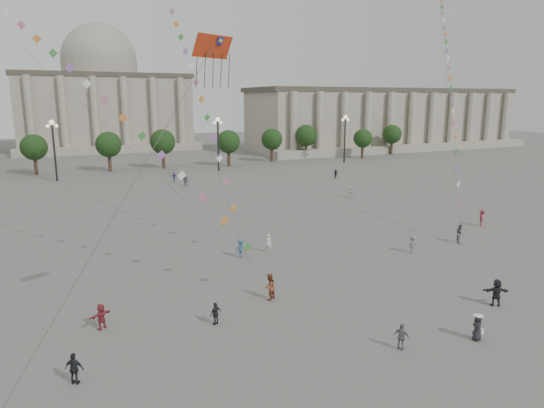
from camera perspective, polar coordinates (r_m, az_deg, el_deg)
name	(u,v)px	position (r m, az deg, el deg)	size (l,w,h in m)	color
ground	(359,334)	(31.15, 10.18, -14.85)	(360.00, 360.00, 0.00)	#5E5B59
hall_east	(386,119)	(148.05, 13.26, 9.70)	(84.00, 26.22, 17.20)	#A09886
hall_central	(103,99)	(152.56, -19.31, 11.59)	(48.30, 34.30, 35.50)	#A09886
tree_row	(135,143)	(102.15, -15.87, 6.87)	(137.12, 5.12, 8.00)	#3D291E
lamp_post_mid_west	(53,139)	(92.71, -24.34, 6.97)	(2.00, 0.90, 10.65)	#262628
lamp_post_mid_east	(218,134)	(97.86, -6.37, 8.19)	(2.00, 0.90, 10.65)	#262628
lamp_post_far_east	(345,130)	(111.17, 8.59, 8.60)	(2.00, 0.90, 10.65)	#262628
person_crowd_0	(174,177)	(85.98, -11.45, 3.12)	(1.01, 0.42, 1.72)	#364C7B
person_crowd_3	(496,293)	(37.51, 24.90, -9.43)	(1.79, 0.57, 1.93)	#222228
person_crowd_4	(172,172)	(93.06, -11.72, 3.74)	(1.46, 0.46, 1.57)	silver
person_crowd_6	(413,244)	(47.20, 16.20, -4.57)	(1.09, 0.63, 1.69)	slate
person_crowd_7	(351,193)	(71.30, 9.28, 1.33)	(1.53, 0.49, 1.65)	silver
person_crowd_8	(482,218)	(59.79, 23.46, -1.51)	(1.21, 0.70, 1.88)	maroon
person_crowd_9	(336,174)	(89.24, 7.50, 3.54)	(1.48, 0.47, 1.60)	black
person_crowd_12	(186,180)	(81.62, -10.14, 2.76)	(1.76, 0.56, 1.90)	slate
person_crowd_13	(268,243)	(45.49, -0.43, -4.62)	(0.66, 0.43, 1.81)	silver
tourist_1	(74,369)	(27.54, -22.23, -17.50)	(0.98, 0.41, 1.67)	black
tourist_2	(101,316)	(32.79, -19.45, -12.36)	(1.53, 0.49, 1.65)	maroon
tourist_3	(402,337)	(29.62, 15.00, -14.86)	(0.93, 0.39, 1.59)	slate
tourist_4	(216,313)	(31.78, -6.63, -12.68)	(0.87, 0.36, 1.48)	#222127
kite_flyer_0	(269,287)	(35.11, -0.30, -9.70)	(0.94, 0.73, 1.94)	brown
kite_flyer_1	(241,248)	(44.12, -3.68, -5.23)	(1.12, 0.65, 1.74)	#355677
kite_flyer_2	(460,233)	(52.04, 21.24, -3.24)	(0.93, 0.72, 1.91)	slate
hat_person	(478,327)	(32.09, 23.03, -13.14)	(0.91, 0.73, 1.69)	black
dragon_kite	(211,65)	(23.68, -7.23, 15.91)	(7.20, 5.62, 21.58)	#B62E13
kite_train_west	(7,19)	(51.37, -28.70, 18.55)	(29.93, 39.86, 62.01)	#3F3F3F
kite_train_mid	(166,1)	(65.23, -12.36, 22.33)	(1.35, 43.24, 62.61)	#3F3F3F
kite_train_east	(446,46)	(73.95, 19.77, 17.05)	(27.40, 34.85, 57.58)	#3F3F3F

